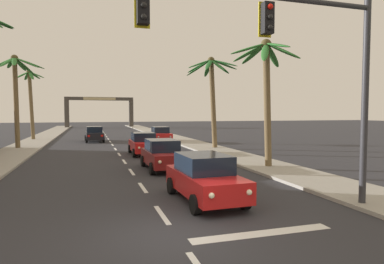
{
  "coord_description": "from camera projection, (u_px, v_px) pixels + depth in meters",
  "views": [
    {
      "loc": [
        -2.11,
        -8.33,
        3.19
      ],
      "look_at": [
        2.89,
        8.0,
        2.2
      ],
      "focal_mm": 31.28,
      "sensor_mm": 36.0,
      "label": 1
    }
  ],
  "objects": [
    {
      "name": "town_gateway_arch",
      "position": [
        100.0,
        108.0,
        72.23
      ],
      "size": [
        14.34,
        0.9,
        6.56
      ],
      "color": "#423D38",
      "rests_on": "ground"
    },
    {
      "name": "sidewalk_left",
      "position": [
        13.0,
        153.0,
        25.56
      ],
      "size": [
        3.2,
        110.0,
        0.14
      ],
      "primitive_type": "cube",
      "color": "#9E998E",
      "rests_on": "ground"
    },
    {
      "name": "palm_right_third",
      "position": [
        212.0,
        84.0,
        29.05
      ],
      "size": [
        4.86,
        4.61,
        8.03
      ],
      "color": "brown",
      "rests_on": "ground"
    },
    {
      "name": "sedan_oncoming_far",
      "position": [
        94.0,
        134.0,
        36.75
      ],
      "size": [
        2.09,
        4.51,
        1.68
      ],
      "color": "black",
      "rests_on": "ground"
    },
    {
      "name": "sidewalk_right",
      "position": [
        205.0,
        147.0,
        30.12
      ],
      "size": [
        3.2,
        110.0,
        0.14
      ],
      "primitive_type": "cube",
      "color": "#9E998E",
      "rests_on": "ground"
    },
    {
      "name": "ground_plane",
      "position": [
        176.0,
        234.0,
        8.75
      ],
      "size": [
        220.0,
        220.0,
        0.0
      ],
      "primitive_type": "plane",
      "color": "#2D2D33"
    },
    {
      "name": "palm_left_farthest",
      "position": [
        30.0,
        94.0,
        38.31
      ],
      "size": [
        3.2,
        2.88,
        8.11
      ],
      "color": "brown",
      "rests_on": "ground"
    },
    {
      "name": "palm_right_second",
      "position": [
        267.0,
        76.0,
        18.82
      ],
      "size": [
        4.34,
        4.3,
        7.32
      ],
      "color": "brown",
      "rests_on": "ground"
    },
    {
      "name": "lane_markings",
      "position": [
        121.0,
        150.0,
        28.41
      ],
      "size": [
        4.28,
        89.0,
        0.01
      ],
      "color": "silver",
      "rests_on": "ground"
    },
    {
      "name": "sedan_parked_nearest_kerb",
      "position": [
        160.0,
        134.0,
        35.85
      ],
      "size": [
        2.0,
        4.47,
        1.68
      ],
      "color": "red",
      "rests_on": "ground"
    },
    {
      "name": "sedan_fifth_in_queue",
      "position": [
        143.0,
        143.0,
        25.41
      ],
      "size": [
        1.95,
        4.45,
        1.68
      ],
      "color": "red",
      "rests_on": "ground"
    },
    {
      "name": "palm_left_third",
      "position": [
        16.0,
        81.0,
        28.83
      ],
      "size": [
        4.54,
        4.75,
        8.17
      ],
      "color": "brown",
      "rests_on": "ground"
    },
    {
      "name": "sedan_lead_at_stop_bar",
      "position": [
        204.0,
        177.0,
        12.07
      ],
      "size": [
        2.05,
        4.49,
        1.68
      ],
      "color": "red",
      "rests_on": "ground"
    },
    {
      "name": "sedan_third_in_queue",
      "position": [
        162.0,
        154.0,
        18.73
      ],
      "size": [
        1.98,
        4.46,
        1.68
      ],
      "color": "maroon",
      "rests_on": "ground"
    },
    {
      "name": "traffic_signal_mast",
      "position": [
        272.0,
        42.0,
        10.01
      ],
      "size": [
        11.43,
        0.41,
        7.45
      ],
      "color": "#2D2D33",
      "rests_on": "ground"
    }
  ]
}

